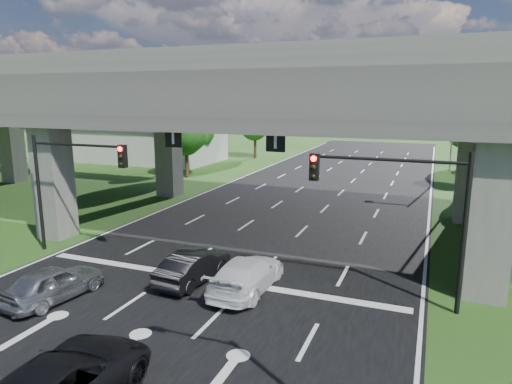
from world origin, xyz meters
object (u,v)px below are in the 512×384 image
Objects in this scene: signal_right at (402,199)px; streetlight_far at (455,125)px; streetlight_beyond at (450,116)px; car_silver at (54,283)px; car_dark at (193,267)px; car_white at (247,274)px; signal_left at (70,173)px.

streetlight_far is (2.27, 20.06, 1.66)m from signal_right.
car_silver is (-14.80, -40.62, -5.12)m from streetlight_beyond.
streetlight_far is at bearing 83.53° from signal_right.
car_silver reaches higher than car_dark.
signal_right is 1.47× the size of car_silver.
streetlight_beyond is at bearing 90.00° from streetlight_far.
signal_right is at bearing -93.61° from streetlight_beyond.
car_white is (-8.12, -37.00, -5.12)m from streetlight_beyond.
signal_left is at bearing -2.55° from car_dark.
car_silver is (3.12, -4.56, -3.46)m from signal_left.
car_white is at bearing -175.21° from car_dark.
signal_right reaches higher than car_white.
car_white is (2.49, 0.00, 0.02)m from car_dark.
streetlight_far reaches higher than car_white.
signal_left is 1.46× the size of car_dark.
car_silver is 0.85× the size of car_white.
car_silver is at bearing -160.01° from signal_right.
signal_right is at bearing -96.47° from streetlight_far.
car_dark is (4.20, 3.62, -0.02)m from car_silver.
streetlight_beyond reaches higher than car_silver.
streetlight_beyond reaches higher than signal_left.
streetlight_beyond is (2.27, 36.06, 1.66)m from signal_right.
streetlight_beyond is 38.83m from car_dark.
streetlight_beyond is 2.45× the size of car_silver.
car_silver is at bearing -121.02° from streetlight_far.
signal_right is 1.25× the size of car_white.
streetlight_beyond is at bearing 63.57° from signal_left.
signal_left is 40.30m from streetlight_beyond.
streetlight_far is 2.08× the size of car_white.
car_dark is (7.32, -0.94, -3.48)m from signal_left.
car_silver is 0.99× the size of car_dark.
car_dark is at bearing -105.99° from streetlight_beyond.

